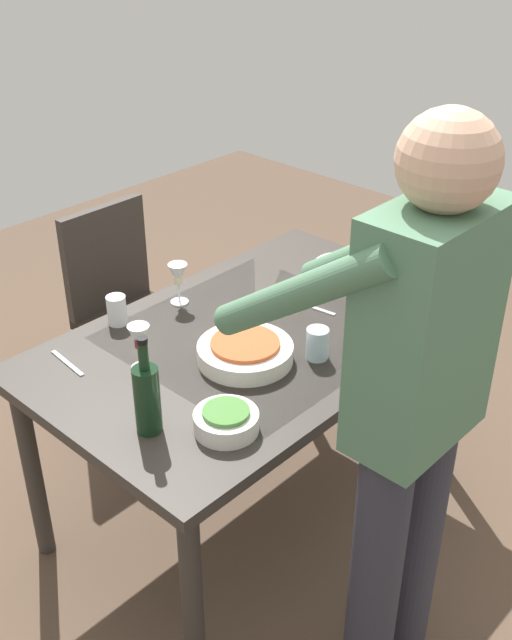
{
  "coord_description": "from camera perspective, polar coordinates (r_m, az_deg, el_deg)",
  "views": [
    {
      "loc": [
        1.58,
        1.48,
        2.09
      ],
      "look_at": [
        0.0,
        0.0,
        0.81
      ],
      "focal_mm": 43.27,
      "sensor_mm": 36.0,
      "label": 1
    }
  ],
  "objects": [
    {
      "name": "wine_bottle",
      "position": [
        2.08,
        -8.06,
        -5.66
      ],
      "size": [
        0.07,
        0.07,
        0.3
      ],
      "color": "black",
      "rests_on": "dining_table"
    },
    {
      "name": "chair_near",
      "position": [
        3.26,
        -9.74,
        1.45
      ],
      "size": [
        0.4,
        0.4,
        0.91
      ],
      "color": "black",
      "rests_on": "ground_plane"
    },
    {
      "name": "table_knife",
      "position": [
        2.7,
        4.03,
        1.0
      ],
      "size": [
        0.04,
        0.2,
        0.0
      ],
      "primitive_type": "cube",
      "rotation": [
        0.0,
        0.0,
        0.13
      ],
      "color": "silver",
      "rests_on": "dining_table"
    },
    {
      "name": "dining_table",
      "position": [
        2.59,
        0.0,
        -2.45
      ],
      "size": [
        1.48,
        0.92,
        0.76
      ],
      "color": "#332D28",
      "rests_on": "ground_plane"
    },
    {
      "name": "serving_bowl_pasta",
      "position": [
        2.39,
        -0.8,
        -2.32
      ],
      "size": [
        0.3,
        0.3,
        0.07
      ],
      "color": "white",
      "rests_on": "dining_table"
    },
    {
      "name": "dinner_plate_near",
      "position": [
        2.99,
        6.5,
        4.0
      ],
      "size": [
        0.23,
        0.23,
        0.01
      ],
      "primitive_type": "cylinder",
      "color": "white",
      "rests_on": "dining_table"
    },
    {
      "name": "water_cup_far_right",
      "position": [
        2.67,
        11.62,
        1.18
      ],
      "size": [
        0.07,
        0.07,
        0.09
      ],
      "primitive_type": "cylinder",
      "color": "silver",
      "rests_on": "dining_table"
    },
    {
      "name": "water_cup_far_left",
      "position": [
        2.62,
        -10.26,
        0.72
      ],
      "size": [
        0.07,
        0.07,
        0.1
      ],
      "primitive_type": "cylinder",
      "color": "silver",
      "rests_on": "dining_table"
    },
    {
      "name": "person_server",
      "position": [
        1.93,
        11.3,
        -6.02
      ],
      "size": [
        0.42,
        0.61,
        1.69
      ],
      "color": "#2D2D38",
      "rests_on": "ground_plane"
    },
    {
      "name": "water_cup_near_left",
      "position": [
        2.74,
        13.76,
        1.73
      ],
      "size": [
        0.07,
        0.07,
        0.1
      ],
      "primitive_type": "cylinder",
      "color": "silver",
      "rests_on": "dining_table"
    },
    {
      "name": "wine_glass_left",
      "position": [
        2.34,
        -8.63,
        -1.41
      ],
      "size": [
        0.07,
        0.07,
        0.15
      ],
      "color": "white",
      "rests_on": "dining_table"
    },
    {
      "name": "table_fork",
      "position": [
        2.46,
        -13.78,
        -3.11
      ],
      "size": [
        0.03,
        0.18,
        0.0
      ],
      "primitive_type": "cube",
      "rotation": [
        0.0,
        0.0,
        -0.1
      ],
      "color": "silver",
      "rests_on": "dining_table"
    },
    {
      "name": "ground_plane",
      "position": [
        3.01,
        0.0,
        -13.43
      ],
      "size": [
        6.0,
        6.0,
        0.0
      ],
      "primitive_type": "plane",
      "color": "brown"
    },
    {
      "name": "side_bowl_salad",
      "position": [
        2.11,
        -2.22,
        -7.41
      ],
      "size": [
        0.18,
        0.18,
        0.07
      ],
      "color": "white",
      "rests_on": "dining_table"
    },
    {
      "name": "wine_glass_right",
      "position": [
        2.69,
        -5.78,
        3.23
      ],
      "size": [
        0.07,
        0.07,
        0.15
      ],
      "color": "white",
      "rests_on": "dining_table"
    },
    {
      "name": "water_cup_near_right",
      "position": [
        2.4,
        4.55,
        -1.75
      ],
      "size": [
        0.07,
        0.07,
        0.1
      ],
      "primitive_type": "cylinder",
      "color": "silver",
      "rests_on": "dining_table"
    }
  ]
}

